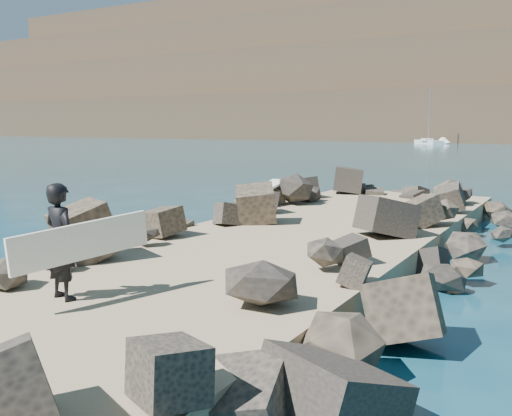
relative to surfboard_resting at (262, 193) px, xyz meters
The scene contains 7 objects.
ground 5.62m from the surfboard_resting, 56.45° to the right, with size 800.00×800.00×0.00m, color #0F384C.
jetty 7.31m from the surfboard_resting, 65.19° to the right, with size 6.00×26.00×0.60m, color #8C7759.
riprap_left 6.13m from the surfboard_resting, 88.58° to the right, with size 2.60×22.00×1.00m, color black.
riprap_right 8.54m from the surfboard_resting, 45.71° to the right, with size 2.60×22.00×1.00m, color black.
surfboard_resting is the anchor object (origin of this frame).
surfer_with_board 10.36m from the surfboard_resting, 77.03° to the right, with size 1.14×2.16×1.79m.
sailboat_e 80.94m from the surfboard_resting, 100.14° to the left, with size 5.93×7.03×9.08m.
Camera 1 is at (6.05, -11.29, 3.26)m, focal length 40.00 mm.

